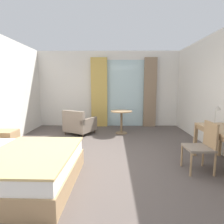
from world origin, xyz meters
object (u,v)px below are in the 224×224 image
desk_lamp (217,113)px  bed (8,167)px  nightstand (5,142)px  desk_chair (203,144)px  armchair_by_window (79,124)px  round_cafe_table (121,117)px

desk_lamp → bed: bearing=-165.0°
bed → nightstand: (-0.83, 1.33, -0.02)m
desk_chair → armchair_by_window: 3.70m
bed → desk_chair: size_ratio=2.23×
round_cafe_table → desk_lamp: bearing=-49.9°
nightstand → round_cafe_table: size_ratio=0.71×
bed → desk_lamp: desk_lamp is taller
bed → desk_chair: bed is taller
bed → desk_chair: bearing=8.8°
desk_chair → round_cafe_table: desk_chair is taller
desk_lamp → round_cafe_table: size_ratio=0.59×
desk_lamp → armchair_by_window: bearing=147.1°
nightstand → armchair_by_window: bearing=51.6°
nightstand → round_cafe_table: (2.71, 1.81, 0.28)m
desk_chair → desk_lamp: bearing=46.3°
nightstand → armchair_by_window: size_ratio=0.49×
desk_chair → round_cafe_table: (-1.34, 2.64, 0.04)m
desk_chair → round_cafe_table: size_ratio=1.22×
bed → round_cafe_table: bearing=59.1°
bed → armchair_by_window: size_ratio=1.88×
bed → desk_chair: (3.22, 0.50, 0.22)m
nightstand → desk_chair: 4.14m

